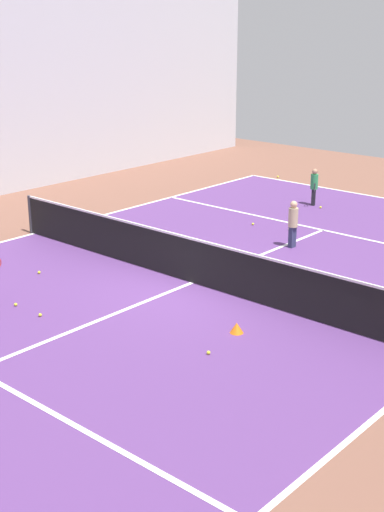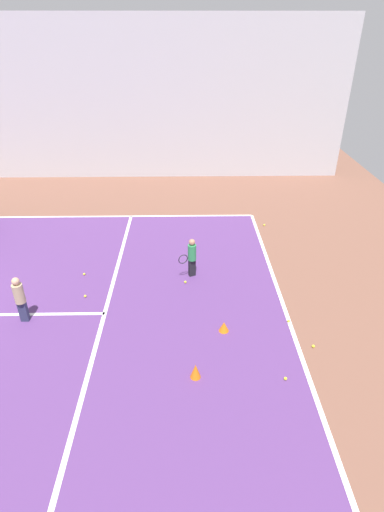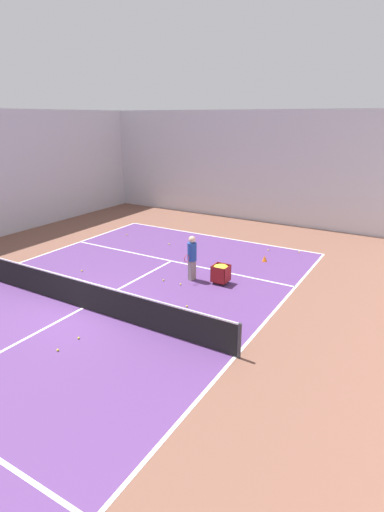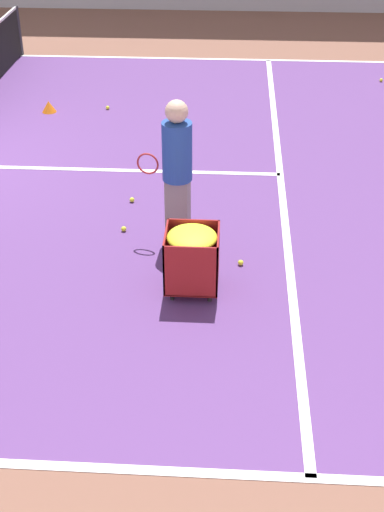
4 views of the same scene
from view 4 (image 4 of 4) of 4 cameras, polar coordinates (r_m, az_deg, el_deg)
The scene contains 10 objects.
line_sideline_left at distance 17.05m, azimuth -13.55°, elevation 15.32°, with size 0.10×20.18×0.00m, color white.
line_service_far at distance 10.96m, azimuth 7.06°, elevation 6.50°, with size 11.59×0.10×0.00m, color white.
coach_at_net at distance 8.76m, azimuth -1.22°, elevation 7.52°, with size 0.44×0.73×1.85m.
ball_cart at distance 7.95m, azimuth 0.00°, elevation 0.60°, with size 0.62×0.60×0.78m.
training_cone_3 at distance 13.52m, azimuth -11.38°, elevation 11.65°, with size 0.26×0.26×0.20m, color orange.
tennis_ball_1 at distance 10.11m, azimuth -4.82°, elevation 4.50°, with size 0.07×0.07×0.07m, color yellow.
tennis_ball_8 at distance 9.40m, azimuth -5.49°, elevation 2.18°, with size 0.07×0.07×0.07m, color yellow.
tennis_ball_10 at distance 15.37m, azimuth 14.90°, elevation 13.45°, with size 0.07×0.07×0.07m, color yellow.
tennis_ball_15 at distance 13.50m, azimuth -6.77°, elevation 11.71°, with size 0.07×0.07×0.07m, color yellow.
tennis_ball_18 at distance 8.67m, azimuth 3.92°, elevation -0.53°, with size 0.07×0.07×0.07m, color yellow.
Camera 4 is at (9.86, 4.80, 4.72)m, focal length 50.00 mm.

